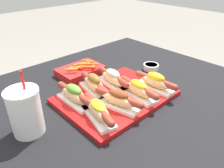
% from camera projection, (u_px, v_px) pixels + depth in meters
% --- Properties ---
extents(patio_table, '(1.30, 1.07, 0.74)m').
position_uv_depth(patio_table, '(112.00, 164.00, 1.06)').
color(patio_table, black).
rests_on(patio_table, ground_plane).
extents(serving_tray, '(0.44, 0.33, 0.02)m').
position_uv_depth(serving_tray, '(115.00, 96.00, 0.88)').
color(serving_tray, '#B71414').
rests_on(serving_tray, patio_table).
extents(hot_dog_0, '(0.10, 0.20, 0.06)m').
position_uv_depth(hot_dog_0, '(98.00, 110.00, 0.73)').
color(hot_dog_0, white).
rests_on(hot_dog_0, serving_tray).
extents(hot_dog_1, '(0.09, 0.20, 0.07)m').
position_uv_depth(hot_dog_1, '(119.00, 99.00, 0.79)').
color(hot_dog_1, white).
rests_on(hot_dog_1, serving_tray).
extents(hot_dog_2, '(0.07, 0.20, 0.07)m').
position_uv_depth(hot_dog_2, '(138.00, 89.00, 0.85)').
color(hot_dog_2, white).
rests_on(hot_dog_2, serving_tray).
extents(hot_dog_3, '(0.07, 0.21, 0.07)m').
position_uv_depth(hot_dog_3, '(155.00, 82.00, 0.90)').
color(hot_dog_3, white).
rests_on(hot_dog_3, serving_tray).
extents(hot_dog_4, '(0.06, 0.21, 0.07)m').
position_uv_depth(hot_dog_4, '(74.00, 95.00, 0.81)').
color(hot_dog_4, white).
rests_on(hot_dog_4, serving_tray).
extents(hot_dog_5, '(0.09, 0.20, 0.08)m').
position_uv_depth(hot_dog_5, '(94.00, 84.00, 0.88)').
color(hot_dog_5, white).
rests_on(hot_dog_5, serving_tray).
extents(hot_dog_6, '(0.08, 0.20, 0.07)m').
position_uv_depth(hot_dog_6, '(113.00, 78.00, 0.93)').
color(hot_dog_6, white).
rests_on(hot_dog_6, serving_tray).
extents(sauce_bowl, '(0.08, 0.08, 0.03)m').
position_uv_depth(sauce_bowl, '(151.00, 67.00, 1.12)').
color(sauce_bowl, white).
rests_on(sauce_bowl, patio_table).
extents(drink_cup, '(0.10, 0.10, 0.22)m').
position_uv_depth(drink_cup, '(26.00, 112.00, 0.68)').
color(drink_cup, white).
rests_on(drink_cup, patio_table).
extents(fries_basket, '(0.21, 0.15, 0.06)m').
position_uv_depth(fries_basket, '(80.00, 71.00, 1.07)').
color(fries_basket, red).
rests_on(fries_basket, patio_table).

